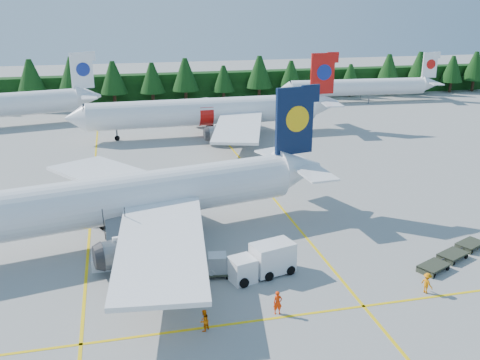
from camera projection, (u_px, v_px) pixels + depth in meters
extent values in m
plane|color=#969691|center=(263.00, 276.00, 43.40)|extent=(320.00, 320.00, 0.00)
cube|color=yellow|center=(92.00, 204.00, 58.81)|extent=(0.25, 120.00, 0.01)
cube|color=yellow|center=(266.00, 190.00, 63.15)|extent=(0.25, 120.00, 0.01)
cube|color=yellow|center=(286.00, 317.00, 37.87)|extent=(80.00, 0.25, 0.01)
cube|color=black|center=(164.00, 87.00, 118.07)|extent=(220.00, 4.00, 6.00)
cylinder|color=white|center=(94.00, 203.00, 47.99)|extent=(38.11, 12.10, 4.47)
cube|color=#071535|center=(294.00, 121.00, 54.47)|extent=(4.24, 1.25, 6.93)
cube|color=white|center=(109.00, 175.00, 57.71)|extent=(14.13, 17.88, 1.27)
cylinder|color=slate|center=(95.00, 201.00, 54.72)|extent=(4.20, 3.07, 2.35)
cube|color=white|center=(161.00, 244.00, 41.39)|extent=(8.50, 17.39, 1.27)
cylinder|color=slate|center=(125.00, 252.00, 43.59)|extent=(4.20, 3.07, 2.35)
cylinder|color=white|center=(205.00, 112.00, 87.40)|extent=(37.61, 5.15, 4.42)
cone|color=white|center=(76.00, 118.00, 82.63)|extent=(3.18, 4.48, 4.42)
cube|color=red|center=(322.00, 74.00, 90.43)|extent=(4.20, 0.47, 6.84)
cube|color=white|center=(213.00, 104.00, 97.00)|extent=(11.68, 17.81, 1.25)
cylinder|color=slate|center=(204.00, 117.00, 94.24)|extent=(3.80, 2.39, 2.32)
cube|color=white|center=(238.00, 127.00, 79.77)|extent=(11.14, 17.76, 1.25)
cylinder|color=slate|center=(220.00, 133.00, 82.49)|extent=(3.80, 2.39, 2.32)
cylinder|color=slate|center=(117.00, 135.00, 85.02)|extent=(0.26, 0.26, 1.88)
cube|color=white|center=(82.00, 71.00, 97.92)|extent=(3.98, 1.18, 6.51)
cylinder|color=white|center=(358.00, 87.00, 116.89)|extent=(30.47, 5.39, 3.57)
cone|color=white|center=(285.00, 89.00, 114.26)|extent=(2.71, 3.71, 3.57)
cube|color=white|center=(430.00, 65.00, 118.12)|extent=(3.40, 0.52, 5.53)
cylinder|color=slate|center=(306.00, 100.00, 115.84)|extent=(0.21, 0.21, 1.43)
cube|color=white|center=(117.00, 259.00, 45.17)|extent=(4.22, 2.24, 1.10)
cube|color=slate|center=(115.00, 230.00, 46.45)|extent=(1.64, 4.00, 2.97)
cube|color=slate|center=(114.00, 208.00, 47.86)|extent=(1.81, 1.22, 0.12)
cube|color=white|center=(242.00, 270.00, 42.42)|extent=(2.31, 2.31, 1.98)
cube|color=black|center=(242.00, 264.00, 42.27)|extent=(2.01, 2.14, 0.85)
cube|color=white|center=(273.00, 257.00, 43.56)|extent=(3.81, 2.89, 2.45)
cube|color=#2F3426|center=(434.00, 266.00, 44.16)|extent=(3.00, 2.52, 0.15)
cube|color=#2F3426|center=(453.00, 254.00, 46.19)|extent=(3.00, 2.52, 0.15)
cube|color=#2F3426|center=(470.00, 243.00, 48.21)|extent=(3.00, 2.52, 0.15)
cube|color=#2F3426|center=(185.00, 270.00, 43.64)|extent=(2.27, 1.88, 0.13)
cube|color=#B6B9BB|center=(185.00, 261.00, 43.39)|extent=(1.64, 1.61, 1.44)
cube|color=#2F3426|center=(218.00, 272.00, 43.38)|extent=(2.27, 1.88, 0.13)
cube|color=#B6B9BB|center=(217.00, 263.00, 43.13)|extent=(1.64, 1.61, 1.44)
imported|color=#F13105|center=(278.00, 303.00, 37.98)|extent=(0.67, 0.46, 1.76)
imported|color=#FF6905|center=(204.00, 320.00, 36.06)|extent=(0.96, 0.95, 1.57)
imported|color=orange|center=(427.00, 283.00, 40.73)|extent=(0.62, 0.78, 1.66)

